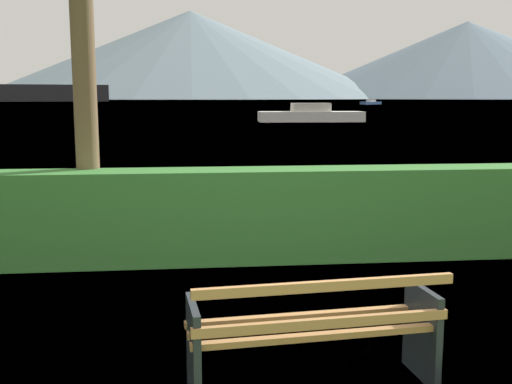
% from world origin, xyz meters
% --- Properties ---
extents(water_surface, '(620.00, 620.00, 0.00)m').
position_xyz_m(water_surface, '(0.00, 309.40, 0.00)').
color(water_surface, '#7A99A8').
rests_on(water_surface, ground_plane).
extents(park_bench, '(1.78, 0.74, 0.87)m').
position_xyz_m(park_bench, '(0.01, -0.06, 0.43)').
color(park_bench, '#A0703F').
rests_on(park_bench, ground_plane).
extents(hedge_row, '(9.66, 0.64, 1.14)m').
position_xyz_m(hedge_row, '(0.00, 3.42, 0.57)').
color(hedge_row, '#387A33').
rests_on(hedge_row, ground_plane).
extents(fishing_boat_near, '(6.43, 5.39, 1.26)m').
position_xyz_m(fishing_boat_near, '(45.15, 149.77, 0.46)').
color(fishing_boat_near, '#335693').
rests_on(fishing_boat_near, water_surface).
extents(sailboat_mid, '(8.49, 2.99, 1.50)m').
position_xyz_m(sailboat_mid, '(8.87, 45.17, 0.54)').
color(sailboat_mid, silver).
rests_on(sailboat_mid, water_surface).
extents(distant_hills, '(882.07, 404.63, 84.10)m').
position_xyz_m(distant_hills, '(37.05, 585.32, 38.51)').
color(distant_hills, slate).
rests_on(distant_hills, ground_plane).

